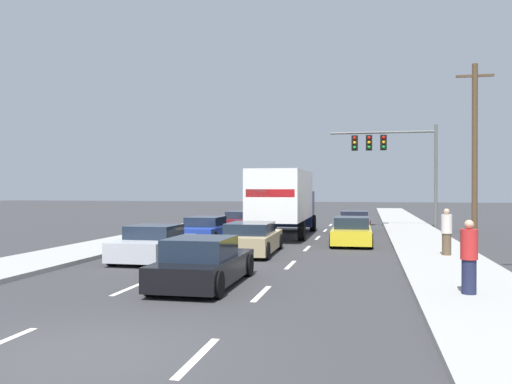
{
  "coord_description": "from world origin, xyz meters",
  "views": [
    {
      "loc": [
        4.19,
        -7.5,
        2.53
      ],
      "look_at": [
        -0.47,
        15.12,
        2.38
      ],
      "focal_mm": 38.07,
      "sensor_mm": 36.0,
      "label": 1
    }
  ],
  "objects": [
    {
      "name": "pedestrian_near_corner",
      "position": [
        6.97,
        12.88,
        0.97
      ],
      "size": [
        0.38,
        0.38,
        1.67
      ],
      "color": "brown",
      "rests_on": "sidewalk_right"
    },
    {
      "name": "car_silver",
      "position": [
        -3.16,
        10.38,
        0.56
      ],
      "size": [
        1.94,
        4.01,
        1.24
      ],
      "color": "#B7BABF",
      "rests_on": "ground_plane"
    },
    {
      "name": "car_tan",
      "position": [
        -0.21,
        12.92,
        0.58
      ],
      "size": [
        2.03,
        4.58,
        1.22
      ],
      "color": "tan",
      "rests_on": "ground_plane"
    },
    {
      "name": "utility_pole_mid",
      "position": [
        9.42,
        21.13,
        4.51
      ],
      "size": [
        1.8,
        0.28,
        8.74
      ],
      "color": "brown",
      "rests_on": "ground_plane"
    },
    {
      "name": "car_black",
      "position": [
        0.01,
        6.0,
        0.57
      ],
      "size": [
        1.83,
        4.36,
        1.27
      ],
      "color": "black",
      "rests_on": "ground_plane"
    },
    {
      "name": "car_yellow",
      "position": [
        3.5,
        17.29,
        0.56
      ],
      "size": [
        1.86,
        4.55,
        1.24
      ],
      "color": "yellow",
      "rests_on": "ground_plane"
    },
    {
      "name": "ground_plane",
      "position": [
        0.0,
        25.0,
        0.0
      ],
      "size": [
        140.0,
        140.0,
        0.0
      ],
      "primitive_type": "plane",
      "color": "#333335"
    },
    {
      "name": "car_blue",
      "position": [
        -3.35,
        17.25,
        0.55
      ],
      "size": [
        1.86,
        4.19,
        1.19
      ],
      "color": "#1E389E",
      "rests_on": "ground_plane"
    },
    {
      "name": "lane_markings",
      "position": [
        0.0,
        22.74,
        0.0
      ],
      "size": [
        3.54,
        57.0,
        0.01
      ],
      "color": "silver",
      "rests_on": "ground_plane"
    },
    {
      "name": "sidewalk_right",
      "position": [
        6.73,
        20.0,
        0.07
      ],
      "size": [
        2.97,
        80.0,
        0.14
      ],
      "primitive_type": "cube",
      "color": "#9E9E99",
      "rests_on": "ground_plane"
    },
    {
      "name": "box_truck",
      "position": [
        -0.12,
        20.72,
        2.01
      ],
      "size": [
        2.73,
        9.08,
        3.43
      ],
      "color": "white",
      "rests_on": "ground_plane"
    },
    {
      "name": "pedestrian_mid_block",
      "position": [
        6.44,
        5.46,
        0.98
      ],
      "size": [
        0.38,
        0.38,
        1.68
      ],
      "color": "#1E233F",
      "rests_on": "sidewalk_right"
    },
    {
      "name": "car_maroon",
      "position": [
        -3.32,
        24.82,
        0.53
      ],
      "size": [
        1.97,
        4.44,
        1.15
      ],
      "color": "maroon",
      "rests_on": "ground_plane"
    },
    {
      "name": "sidewalk_left",
      "position": [
        -6.73,
        20.0,
        0.07
      ],
      "size": [
        2.97,
        80.0,
        0.14
      ],
      "primitive_type": "cube",
      "color": "#9E9E99",
      "rests_on": "ground_plane"
    },
    {
      "name": "traffic_signal_mast",
      "position": [
        5.35,
        27.93,
        5.01
      ],
      "size": [
        6.65,
        0.69,
        6.53
      ],
      "color": "#595B56",
      "rests_on": "ground_plane"
    },
    {
      "name": "car_red",
      "position": [
        3.46,
        24.39,
        0.55
      ],
      "size": [
        1.84,
        4.02,
        1.22
      ],
      "color": "red",
      "rests_on": "ground_plane"
    }
  ]
}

